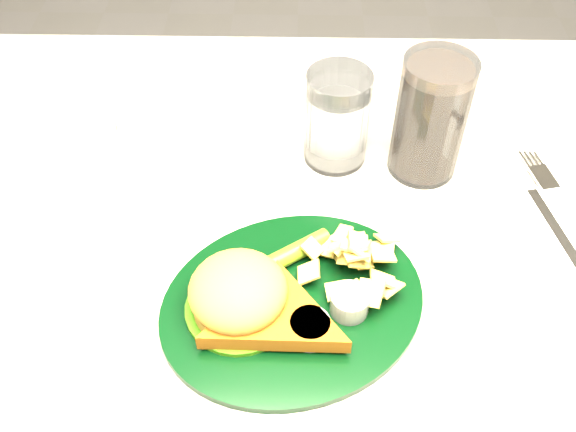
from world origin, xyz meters
name	(u,v)px	position (x,y,z in m)	size (l,w,h in m)	color
table	(290,385)	(0.00, 0.00, 0.38)	(1.20, 0.80, 0.75)	gray
dinner_plate	(293,288)	(0.00, -0.11, 0.78)	(0.28, 0.23, 0.06)	black
water_glass	(337,118)	(0.05, 0.13, 0.81)	(0.08, 0.08, 0.12)	white
cola_glass	(430,118)	(0.16, 0.11, 0.83)	(0.08, 0.08, 0.15)	black
fork_napkin	(555,226)	(0.30, 0.01, 0.76)	(0.14, 0.18, 0.01)	white
ramekin	(132,122)	(-0.21, 0.17, 0.76)	(0.04, 0.04, 0.03)	white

